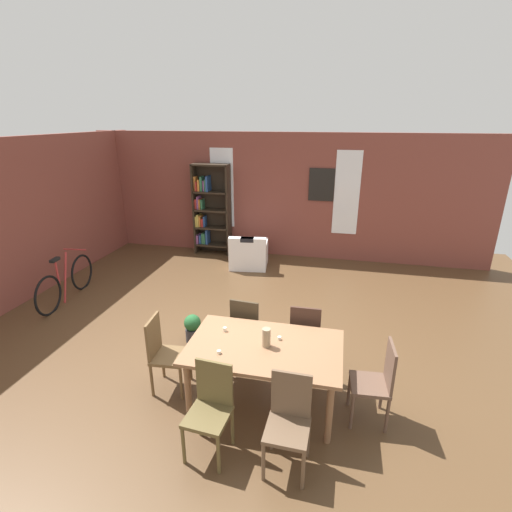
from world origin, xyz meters
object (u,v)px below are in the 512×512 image
(dining_chair_head_left, at_px, (164,351))
(bicycle_second, at_px, (66,282))
(dining_chair_far_left, at_px, (247,327))
(bookshelf_tall, at_px, (209,209))
(armchair_white, at_px, (249,254))
(vase_on_table, at_px, (266,338))
(dining_chair_near_right, at_px, (289,419))
(dining_table, at_px, (264,352))
(dining_chair_near_left, at_px, (211,406))
(potted_plant_by_shelf, at_px, (193,328))
(dining_chair_head_right, at_px, (377,380))
(dining_chair_far_right, at_px, (305,334))

(dining_chair_head_left, height_order, bicycle_second, dining_chair_head_left)
(dining_chair_far_left, relative_size, bookshelf_tall, 0.44)
(armchair_white, height_order, bicycle_second, bicycle_second)
(vase_on_table, relative_size, dining_chair_near_right, 0.23)
(dining_table, relative_size, dining_chair_near_left, 1.80)
(vase_on_table, relative_size, bicycle_second, 0.13)
(dining_chair_head_left, xyz_separation_m, potted_plant_by_shelf, (-0.06, 1.03, -0.28))
(dining_table, bearing_deg, dining_chair_near_right, -62.89)
(bicycle_second, bearing_deg, dining_chair_head_left, -33.02)
(dining_chair_far_left, bearing_deg, armchair_white, 103.44)
(dining_chair_head_left, relative_size, armchair_white, 1.06)
(dining_chair_head_right, distance_m, armchair_white, 4.81)
(dining_chair_head_right, bearing_deg, bicycle_second, 160.99)
(dining_chair_near_right, distance_m, bookshelf_tall, 6.25)
(bookshelf_tall, bearing_deg, dining_table, -64.31)
(dining_chair_head_right, relative_size, dining_chair_near_left, 1.00)
(dining_chair_far_left, height_order, bookshelf_tall, bookshelf_tall)
(vase_on_table, bearing_deg, dining_chair_head_right, 0.25)
(dining_chair_head_left, bearing_deg, dining_chair_far_right, 25.25)
(dining_chair_head_left, bearing_deg, armchair_white, 89.67)
(dining_chair_near_right, xyz_separation_m, potted_plant_by_shelf, (-1.67, 1.78, -0.28))
(potted_plant_by_shelf, bearing_deg, dining_chair_far_left, -16.65)
(dining_chair_head_right, relative_size, bookshelf_tall, 0.44)
(dining_chair_near_right, height_order, bicycle_second, dining_chair_near_right)
(dining_chair_far_left, relative_size, bicycle_second, 0.55)
(potted_plant_by_shelf, bearing_deg, dining_chair_head_left, -86.67)
(dining_table, height_order, dining_chair_far_right, dining_chair_far_right)
(dining_chair_far_right, bearing_deg, bicycle_second, 166.47)
(bicycle_second, relative_size, potted_plant_by_shelf, 3.96)
(dining_chair_head_right, distance_m, bicycle_second, 5.56)
(dining_table, height_order, bookshelf_tall, bookshelf_tall)
(bicycle_second, bearing_deg, bookshelf_tall, 60.75)
(dining_chair_head_right, bearing_deg, dining_chair_far_left, 155.15)
(dining_chair_near_right, distance_m, dining_chair_far_right, 1.51)
(dining_chair_near_left, bearing_deg, bookshelf_tall, 109.24)
(dining_table, xyz_separation_m, dining_chair_far_left, (-0.39, 0.75, -0.17))
(bicycle_second, bearing_deg, vase_on_table, -24.15)
(dining_table, height_order, dining_chair_near_right, dining_chair_near_right)
(vase_on_table, bearing_deg, dining_chair_far_left, 118.51)
(dining_table, relative_size, bicycle_second, 0.99)
(dining_chair_head_left, xyz_separation_m, dining_chair_far_right, (1.61, 0.76, 0.00))
(dining_chair_head_left, height_order, bookshelf_tall, bookshelf_tall)
(bookshelf_tall, distance_m, potted_plant_by_shelf, 4.06)
(dining_table, distance_m, bookshelf_tall, 5.40)
(dining_chair_far_right, xyz_separation_m, bicycle_second, (-4.42, 1.06, -0.17))
(dining_chair_head_right, distance_m, dining_chair_near_left, 1.77)
(dining_table, xyz_separation_m, dining_chair_head_left, (-1.23, -0.01, -0.17))
(dining_chair_head_right, bearing_deg, dining_chair_far_right, 138.35)
(dining_table, bearing_deg, dining_chair_far_right, 62.94)
(dining_chair_far_left, bearing_deg, bookshelf_tall, 115.38)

